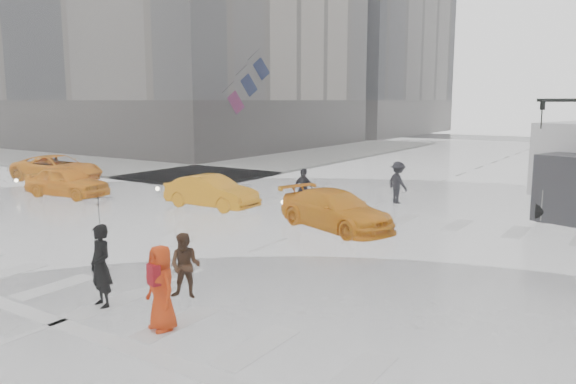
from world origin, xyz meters
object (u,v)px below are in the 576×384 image
Objects in this scene: pedestrian_brown at (185,266)px; taxi_front at (67,182)px; taxi_mid at (211,192)px; pedestrian_orange at (161,287)px.

pedestrian_brown is 15.47m from taxi_front.
taxi_front is at bearing 101.83° from taxi_mid.
taxi_front is 1.02× the size of taxi_mid.
taxi_front is 7.47m from taxi_mid.
pedestrian_brown is 0.36× the size of taxi_front.
pedestrian_orange is 16.95m from taxi_front.
pedestrian_brown reaches higher than taxi_mid.
pedestrian_orange is at bearing -126.68° from taxi_front.
pedestrian_orange is at bearing -85.95° from pedestrian_brown.
pedestrian_orange is at bearing -144.08° from taxi_mid.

